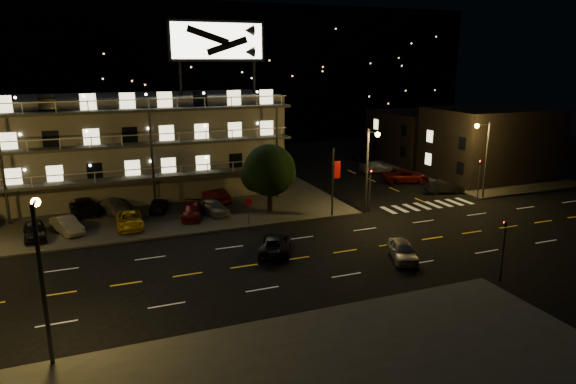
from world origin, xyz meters
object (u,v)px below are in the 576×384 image
object	(u,v)px
lot_car_7	(111,205)
road_car_west	(275,243)
lot_car_4	(213,207)
lot_car_2	(130,220)
road_car_east	(403,251)
tree	(269,172)
side_car_0	(445,187)

from	to	relation	value
lot_car_7	road_car_west	distance (m)	18.73
lot_car_4	lot_car_2	bearing A→B (deg)	172.64
road_car_east	lot_car_7	bearing A→B (deg)	153.27
tree	road_car_west	bearing A→B (deg)	-107.09
lot_car_7	lot_car_2	bearing A→B (deg)	81.59
road_car_east	road_car_west	bearing A→B (deg)	168.93
tree	lot_car_7	xyz separation A→B (m)	(-14.07, 5.12, -3.10)
lot_car_2	road_car_west	distance (m)	13.75
lot_car_2	lot_car_7	size ratio (longest dim) A/B	0.99
side_car_0	road_car_east	distance (m)	21.03
tree	lot_car_2	size ratio (longest dim) A/B	1.35
lot_car_2	lot_car_4	world-z (taller)	lot_car_4
tree	road_car_east	bearing A→B (deg)	-71.31
lot_car_4	side_car_0	xyz separation A→B (m)	(25.38, -1.12, -0.18)
road_car_west	tree	bearing A→B (deg)	-83.83
lot_car_7	side_car_0	xyz separation A→B (m)	(34.20, -5.36, -0.16)
road_car_east	side_car_0	bearing A→B (deg)	63.63
lot_car_4	road_car_east	size ratio (longest dim) A/B	1.01
side_car_0	road_car_west	bearing A→B (deg)	127.38
tree	lot_car_4	size ratio (longest dim) A/B	1.55
lot_car_7	road_car_east	xyz separation A→B (m)	(19.09, -19.98, -0.15)
lot_car_4	side_car_0	bearing A→B (deg)	-19.12
tree	lot_car_4	bearing A→B (deg)	170.42
lot_car_7	road_car_west	bearing A→B (deg)	104.80
lot_car_2	road_car_east	xyz separation A→B (m)	(17.86, -14.51, -0.11)
road_car_east	road_car_west	xyz separation A→B (m)	(-8.12, 4.81, -0.00)
lot_car_4	road_car_west	xyz separation A→B (m)	(2.15, -10.93, -0.16)
lot_car_7	road_car_east	world-z (taller)	lot_car_7
lot_car_4	road_car_west	distance (m)	11.14
road_car_west	road_car_east	bearing A→B (deg)	172.62
tree	side_car_0	bearing A→B (deg)	-0.66
lot_car_2	road_car_east	bearing A→B (deg)	-37.55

